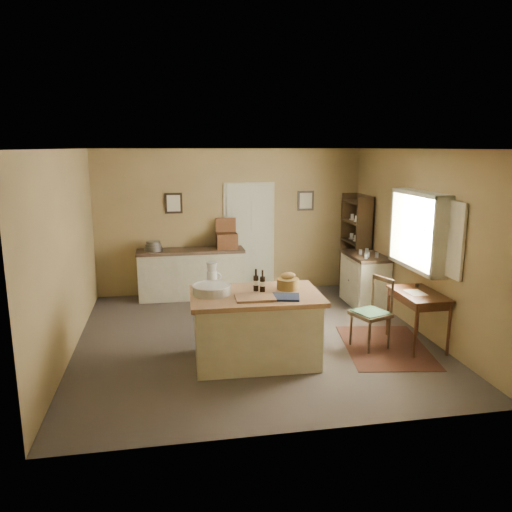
{
  "coord_description": "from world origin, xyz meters",
  "views": [
    {
      "loc": [
        -1.18,
        -6.75,
        2.72
      ],
      "look_at": [
        0.1,
        0.33,
        1.15
      ],
      "focal_mm": 35.0,
      "sensor_mm": 36.0,
      "label": 1
    }
  ],
  "objects_px": {
    "work_island": "(255,325)",
    "desk_chair": "(371,314)",
    "shelving_unit": "(358,244)",
    "sideboard": "(192,272)",
    "right_cabinet": "(365,279)",
    "writing_desk": "(418,299)"
  },
  "relations": [
    {
      "from": "work_island",
      "to": "desk_chair",
      "type": "relative_size",
      "value": 1.75
    },
    {
      "from": "work_island",
      "to": "writing_desk",
      "type": "distance_m",
      "value": 2.33
    },
    {
      "from": "work_island",
      "to": "sideboard",
      "type": "xyz_separation_m",
      "value": [
        -0.65,
        2.97,
        -0.0
      ]
    },
    {
      "from": "shelving_unit",
      "to": "writing_desk",
      "type": "bearing_deg",
      "value": -93.22
    },
    {
      "from": "work_island",
      "to": "sideboard",
      "type": "height_order",
      "value": "work_island"
    },
    {
      "from": "work_island",
      "to": "writing_desk",
      "type": "relative_size",
      "value": 1.85
    },
    {
      "from": "writing_desk",
      "to": "shelving_unit",
      "type": "relative_size",
      "value": 0.49
    },
    {
      "from": "work_island",
      "to": "sideboard",
      "type": "relative_size",
      "value": 0.87
    },
    {
      "from": "work_island",
      "to": "shelving_unit",
      "type": "bearing_deg",
      "value": 50.06
    },
    {
      "from": "desk_chair",
      "to": "right_cabinet",
      "type": "relative_size",
      "value": 0.93
    },
    {
      "from": "sideboard",
      "to": "right_cabinet",
      "type": "bearing_deg",
      "value": -17.92
    },
    {
      "from": "shelving_unit",
      "to": "work_island",
      "type": "bearing_deg",
      "value": -131.64
    },
    {
      "from": "sideboard",
      "to": "shelving_unit",
      "type": "height_order",
      "value": "shelving_unit"
    },
    {
      "from": "sideboard",
      "to": "right_cabinet",
      "type": "height_order",
      "value": "sideboard"
    },
    {
      "from": "desk_chair",
      "to": "shelving_unit",
      "type": "height_order",
      "value": "shelving_unit"
    },
    {
      "from": "writing_desk",
      "to": "desk_chair",
      "type": "relative_size",
      "value": 0.95
    },
    {
      "from": "desk_chair",
      "to": "right_cabinet",
      "type": "bearing_deg",
      "value": 49.62
    },
    {
      "from": "work_island",
      "to": "desk_chair",
      "type": "xyz_separation_m",
      "value": [
        1.65,
        0.16,
        -0.0
      ]
    },
    {
      "from": "sideboard",
      "to": "shelving_unit",
      "type": "xyz_separation_m",
      "value": [
        3.12,
        -0.2,
        0.45
      ]
    },
    {
      "from": "work_island",
      "to": "desk_chair",
      "type": "height_order",
      "value": "work_island"
    },
    {
      "from": "writing_desk",
      "to": "desk_chair",
      "type": "bearing_deg",
      "value": 176.39
    },
    {
      "from": "sideboard",
      "to": "desk_chair",
      "type": "relative_size",
      "value": 2.02
    }
  ]
}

